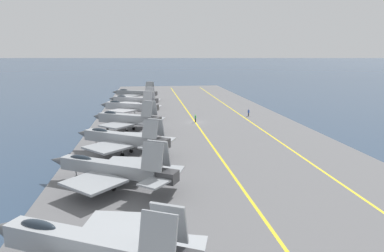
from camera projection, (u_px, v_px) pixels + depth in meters
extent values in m
plane|color=#2D425B|center=(195.00, 124.00, 77.11)|extent=(2000.00, 2000.00, 0.00)
cube|color=slate|center=(195.00, 123.00, 77.07)|extent=(172.35, 45.40, 0.40)
cube|color=yellow|center=(249.00, 121.00, 78.63)|extent=(155.11, 1.69, 0.01)
cube|color=yellow|center=(195.00, 122.00, 77.03)|extent=(155.11, 0.36, 0.01)
cube|color=#9EA3A8|center=(83.00, 246.00, 23.57)|extent=(7.05, 11.94, 1.69)
cone|color=#5B5E60|center=(2.00, 228.00, 25.85)|extent=(2.48, 2.83, 1.60)
ellipsoid|color=#232D38|center=(38.00, 226.00, 24.60)|extent=(2.18, 3.13, 0.93)
cube|color=#9EA3A8|center=(117.00, 229.00, 26.87)|extent=(6.50, 6.44, 0.28)
cube|color=#9EA3A8|center=(158.00, 237.00, 20.36)|extent=(1.85, 2.52, 2.87)
cube|color=#9EA3A8|center=(169.00, 223.00, 22.00)|extent=(1.85, 2.52, 2.87)
cube|color=#9EA3A8|center=(189.00, 246.00, 23.47)|extent=(3.35, 3.05, 0.20)
cube|color=#93999E|center=(108.00, 168.00, 39.88)|extent=(7.63, 11.97, 1.50)
cone|color=#5B5E60|center=(58.00, 161.00, 42.61)|extent=(2.44, 2.82, 1.43)
cube|color=#38383A|center=(168.00, 177.00, 37.10)|extent=(2.53, 2.67, 1.28)
ellipsoid|color=#232D38|center=(81.00, 158.00, 41.16)|extent=(2.26, 3.14, 0.83)
cube|color=#93999E|center=(94.00, 182.00, 36.83)|extent=(7.54, 7.56, 0.28)
cube|color=#93999E|center=(127.00, 164.00, 42.83)|extent=(6.41, 6.73, 0.28)
cube|color=#93999E|center=(152.00, 157.00, 36.41)|extent=(2.01, 2.59, 3.03)
cube|color=#93999E|center=(159.00, 153.00, 37.84)|extent=(2.01, 2.59, 3.03)
cube|color=#93999E|center=(154.00, 183.00, 35.33)|extent=(3.71, 3.66, 0.20)
cube|color=#93999E|center=(172.00, 170.00, 39.24)|extent=(3.45, 3.23, 0.20)
cylinder|color=#B2B2B7|center=(76.00, 175.00, 41.94)|extent=(0.16, 0.16, 1.46)
cylinder|color=black|center=(77.00, 178.00, 42.03)|extent=(0.49, 0.63, 0.60)
cylinder|color=#B2B2B7|center=(113.00, 185.00, 38.77)|extent=(0.16, 0.16, 1.46)
cylinder|color=black|center=(113.00, 188.00, 38.86)|extent=(0.49, 0.63, 0.60)
cylinder|color=#B2B2B7|center=(124.00, 178.00, 40.67)|extent=(0.16, 0.16, 1.46)
cylinder|color=black|center=(124.00, 182.00, 40.76)|extent=(0.49, 0.63, 0.60)
cube|color=#93999E|center=(119.00, 138.00, 52.54)|extent=(8.19, 11.43, 1.61)
cone|color=#5B5E60|center=(83.00, 133.00, 55.60)|extent=(2.58, 2.83, 1.53)
cube|color=#38383A|center=(162.00, 143.00, 49.40)|extent=(2.66, 2.72, 1.37)
ellipsoid|color=#232D38|center=(100.00, 131.00, 53.98)|extent=(2.41, 3.05, 0.89)
cube|color=#93999E|center=(108.00, 147.00, 49.46)|extent=(7.53, 7.52, 0.28)
cube|color=#93999E|center=(135.00, 137.00, 55.48)|extent=(6.70, 6.84, 0.28)
cube|color=#93999E|center=(150.00, 129.00, 48.77)|extent=(2.00, 2.45, 2.64)
cube|color=#93999E|center=(156.00, 127.00, 50.27)|extent=(2.00, 2.45, 2.64)
cube|color=#93999E|center=(150.00, 147.00, 47.67)|extent=(3.67, 3.65, 0.20)
cube|color=#93999E|center=(166.00, 140.00, 51.56)|extent=(3.51, 3.28, 0.20)
cylinder|color=#B2B2B7|center=(96.00, 145.00, 54.85)|extent=(0.16, 0.16, 1.72)
cylinder|color=black|center=(96.00, 148.00, 54.97)|extent=(0.51, 0.62, 0.60)
cylinder|color=#B2B2B7|center=(122.00, 151.00, 51.36)|extent=(0.16, 0.16, 1.72)
cylinder|color=black|center=(122.00, 155.00, 51.48)|extent=(0.51, 0.62, 0.60)
cylinder|color=#B2B2B7|center=(131.00, 148.00, 53.35)|extent=(0.16, 0.16, 1.72)
cylinder|color=black|center=(131.00, 151.00, 53.47)|extent=(0.51, 0.62, 0.60)
cube|color=#93999E|center=(125.00, 119.00, 67.91)|extent=(7.10, 10.79, 1.83)
cone|color=#5B5E60|center=(97.00, 116.00, 70.27)|extent=(2.56, 2.72, 1.74)
cube|color=#38383A|center=(155.00, 121.00, 65.49)|extent=(2.73, 2.63, 1.55)
ellipsoid|color=#232D38|center=(110.00, 113.00, 68.96)|extent=(2.22, 2.90, 1.00)
cube|color=#93999E|center=(117.00, 125.00, 64.77)|extent=(7.04, 7.03, 0.28)
cube|color=#93999E|center=(136.00, 119.00, 71.02)|extent=(6.15, 6.05, 0.28)
cube|color=#93999E|center=(147.00, 109.00, 64.56)|extent=(1.83, 2.31, 2.88)
cube|color=#93999E|center=(152.00, 108.00, 66.30)|extent=(1.83, 2.31, 2.88)
cube|color=#93999E|center=(147.00, 123.00, 63.55)|extent=(3.53, 3.43, 0.20)
cube|color=#93999E|center=(158.00, 119.00, 67.76)|extent=(3.35, 2.94, 0.20)
cylinder|color=#B2B2B7|center=(108.00, 126.00, 69.78)|extent=(0.16, 0.16, 1.60)
cylinder|color=black|center=(108.00, 128.00, 69.89)|extent=(0.48, 0.63, 0.60)
cylinder|color=#B2B2B7|center=(127.00, 129.00, 66.69)|extent=(0.16, 0.16, 1.60)
cylinder|color=black|center=(127.00, 131.00, 66.80)|extent=(0.48, 0.63, 0.60)
cylinder|color=#B2B2B7|center=(134.00, 126.00, 69.02)|extent=(0.16, 0.16, 1.60)
cylinder|color=black|center=(134.00, 129.00, 69.13)|extent=(0.48, 0.63, 0.60)
cube|color=#A8AAAF|center=(128.00, 106.00, 82.75)|extent=(6.59, 11.10, 1.64)
cone|color=#5B5E60|center=(104.00, 105.00, 84.86)|extent=(2.37, 2.65, 1.56)
cube|color=#38383A|center=(154.00, 108.00, 80.59)|extent=(2.52, 2.52, 1.40)
ellipsoid|color=#232D38|center=(115.00, 102.00, 83.69)|extent=(2.06, 2.92, 0.90)
cube|color=#A8AAAF|center=(123.00, 111.00, 79.75)|extent=(6.91, 6.93, 0.28)
cube|color=#A8AAAF|center=(136.00, 107.00, 85.73)|extent=(5.77, 5.91, 0.28)
cube|color=#A8AAAF|center=(147.00, 98.00, 79.68)|extent=(1.81, 2.38, 3.03)
cube|color=#A8AAAF|center=(150.00, 97.00, 81.28)|extent=(1.81, 2.38, 3.03)
cube|color=#A8AAAF|center=(148.00, 109.00, 78.68)|extent=(3.55, 3.42, 0.20)
cube|color=#A8AAAF|center=(156.00, 106.00, 82.79)|extent=(3.30, 2.89, 0.20)
cylinder|color=#B2B2B7|center=(113.00, 112.00, 84.46)|extent=(0.16, 0.16, 1.84)
cylinder|color=black|center=(113.00, 115.00, 84.59)|extent=(0.46, 0.64, 0.60)
cylinder|color=#B2B2B7|center=(130.00, 114.00, 81.68)|extent=(0.16, 0.16, 1.84)
cylinder|color=black|center=(130.00, 117.00, 81.81)|extent=(0.46, 0.64, 0.60)
cylinder|color=#B2B2B7|center=(135.00, 113.00, 83.81)|extent=(0.16, 0.16, 1.84)
cylinder|color=black|center=(135.00, 115.00, 83.94)|extent=(0.46, 0.64, 0.60)
cube|color=#A8AAAF|center=(132.00, 100.00, 96.20)|extent=(6.24, 10.82, 1.55)
cone|color=#5B5E60|center=(112.00, 99.00, 98.17)|extent=(2.24, 2.55, 1.47)
cube|color=#38383A|center=(154.00, 101.00, 94.19)|extent=(2.39, 2.41, 1.32)
ellipsoid|color=#232D38|center=(121.00, 97.00, 97.07)|extent=(1.95, 2.84, 0.85)
cube|color=#A8AAAF|center=(128.00, 103.00, 93.25)|extent=(6.78, 6.80, 0.28)
cube|color=#A8AAAF|center=(139.00, 100.00, 99.14)|extent=(5.65, 5.72, 0.28)
cube|color=#A8AAAF|center=(149.00, 93.00, 93.31)|extent=(1.75, 2.32, 2.98)
cube|color=#A8AAAF|center=(151.00, 92.00, 94.83)|extent=(1.75, 2.32, 2.98)
cube|color=#A8AAAF|center=(149.00, 102.00, 92.30)|extent=(3.52, 3.36, 0.20)
cube|color=#A8AAAF|center=(156.00, 100.00, 96.35)|extent=(3.27, 2.80, 0.20)
cylinder|color=#B2B2B7|center=(119.00, 105.00, 97.79)|extent=(0.16, 0.16, 1.61)
cylinder|color=black|center=(120.00, 106.00, 97.90)|extent=(0.46, 0.64, 0.60)
cylinder|color=#B2B2B7|center=(134.00, 106.00, 95.18)|extent=(0.16, 0.16, 1.61)
cylinder|color=black|center=(135.00, 108.00, 95.29)|extent=(0.46, 0.64, 0.60)
cylinder|color=#B2B2B7|center=(138.00, 105.00, 97.20)|extent=(0.16, 0.16, 1.61)
cylinder|color=black|center=(138.00, 107.00, 97.30)|extent=(0.46, 0.64, 0.60)
cube|color=gray|center=(134.00, 93.00, 111.10)|extent=(5.96, 11.37, 1.51)
cone|color=#5B5E60|center=(115.00, 92.00, 112.87)|extent=(2.18, 2.60, 1.43)
cube|color=#38383A|center=(154.00, 93.00, 109.29)|extent=(2.34, 2.42, 1.28)
ellipsoid|color=#232D38|center=(124.00, 90.00, 111.87)|extent=(1.87, 2.95, 0.83)
cube|color=gray|center=(130.00, 96.00, 107.71)|extent=(7.59, 7.47, 0.28)
cube|color=gray|center=(139.00, 93.00, 114.49)|extent=(6.41, 5.89, 0.28)
cube|color=gray|center=(149.00, 87.00, 108.40)|extent=(1.71, 2.40, 2.94)
cube|color=gray|center=(151.00, 86.00, 109.89)|extent=(1.71, 2.40, 2.94)
cube|color=gray|center=(150.00, 94.00, 107.38)|extent=(3.55, 3.38, 0.20)
cube|color=gray|center=(155.00, 93.00, 111.44)|extent=(3.23, 2.79, 0.20)
cylinder|color=#B2B2B7|center=(122.00, 97.00, 112.58)|extent=(0.16, 0.16, 1.83)
cylinder|color=black|center=(122.00, 99.00, 112.71)|extent=(0.44, 0.64, 0.60)
cylinder|color=#B2B2B7|center=(136.00, 98.00, 110.15)|extent=(0.16, 0.16, 1.83)
cylinder|color=black|center=(136.00, 100.00, 110.28)|extent=(0.44, 0.64, 0.60)
cylinder|color=#B2B2B7|center=(139.00, 98.00, 112.14)|extent=(0.16, 0.16, 1.83)
cylinder|color=black|center=(139.00, 99.00, 112.26)|extent=(0.44, 0.64, 0.60)
cylinder|color=#232328|center=(195.00, 120.00, 76.90)|extent=(0.24, 0.24, 0.92)
cube|color=green|center=(195.00, 117.00, 76.74)|extent=(0.41, 0.31, 0.58)
sphere|color=tan|center=(195.00, 115.00, 76.65)|extent=(0.22, 0.22, 0.22)
sphere|color=green|center=(195.00, 115.00, 76.64)|extent=(0.24, 0.24, 0.24)
cylinder|color=#232328|center=(249.00, 114.00, 84.30)|extent=(0.24, 0.24, 0.88)
cube|color=#284CB2|center=(249.00, 112.00, 84.15)|extent=(0.42, 0.46, 0.58)
sphere|color=tan|center=(249.00, 110.00, 84.06)|extent=(0.22, 0.22, 0.22)
sphere|color=#284CB2|center=(249.00, 110.00, 84.05)|extent=(0.24, 0.24, 0.24)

